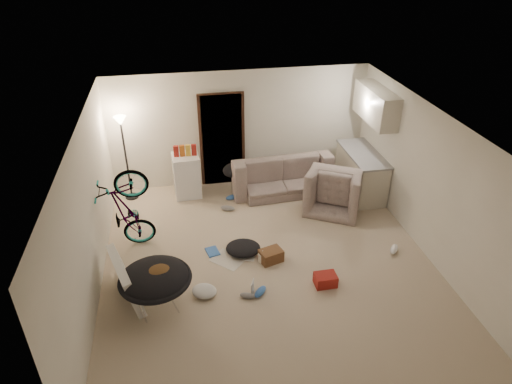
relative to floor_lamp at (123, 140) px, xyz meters
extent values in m
cube|color=#C1AF95|center=(2.40, -2.65, -1.32)|extent=(5.50, 6.00, 0.02)
cube|color=white|center=(2.40, -2.65, 1.20)|extent=(5.50, 6.00, 0.02)
cube|color=white|center=(2.40, 0.36, -0.06)|extent=(5.50, 0.02, 2.50)
cube|color=white|center=(2.40, -5.66, -0.06)|extent=(5.50, 0.02, 2.50)
cube|color=white|center=(-0.36, -2.65, -0.06)|extent=(0.02, 6.00, 2.50)
cube|color=white|center=(5.16, -2.65, -0.06)|extent=(0.02, 6.00, 2.50)
cube|color=black|center=(2.00, 0.32, -0.29)|extent=(0.85, 0.10, 2.04)
cube|color=#351D12|center=(2.00, 0.29, -0.29)|extent=(0.97, 0.04, 2.10)
cylinder|color=black|center=(0.00, 0.00, -1.29)|extent=(0.28, 0.28, 0.03)
cylinder|color=black|center=(0.00, 0.00, -0.46)|extent=(0.04, 0.04, 1.70)
cone|color=#FFE0A5|center=(0.00, 0.00, 0.41)|extent=(0.24, 0.24, 0.18)
cube|color=beige|center=(4.83, -0.65, -0.87)|extent=(0.60, 1.50, 0.88)
cube|color=gray|center=(4.83, -0.65, -0.41)|extent=(0.64, 1.54, 0.04)
cube|color=beige|center=(4.96, -0.65, 0.64)|extent=(0.38, 1.40, 0.65)
imported|color=#3C433B|center=(3.16, -0.20, -1.00)|extent=(2.18, 0.96, 0.62)
imported|color=#3C433B|center=(4.12, -1.10, -0.96)|extent=(1.37, 1.32, 0.68)
imported|color=black|center=(0.10, -1.82, -0.87)|extent=(1.66, 0.74, 0.95)
imported|color=maroon|center=(1.96, -3.47, -1.30)|extent=(0.30, 0.26, 0.02)
cube|color=white|center=(1.18, -0.10, -0.85)|extent=(0.57, 0.57, 0.92)
cube|color=maroon|center=(1.01, -0.10, -0.31)|extent=(0.11, 0.08, 0.30)
cube|color=#B55416|center=(1.13, -0.10, -0.31)|extent=(0.11, 0.08, 0.30)
cube|color=gold|center=(1.25, -0.10, -0.31)|extent=(0.10, 0.07, 0.30)
cube|color=maroon|center=(1.37, -0.10, -0.31)|extent=(0.11, 0.08, 0.30)
cylinder|color=silver|center=(0.56, -3.40, -1.06)|extent=(0.70, 0.70, 0.50)
ellipsoid|color=black|center=(0.56, -3.40, -0.76)|extent=(0.99, 0.99, 0.42)
torus|color=black|center=(0.56, -3.40, -0.76)|extent=(1.07, 1.07, 0.08)
ellipsoid|color=#52371C|center=(0.61, -3.43, -0.65)|extent=(0.58, 0.53, 0.22)
ellipsoid|color=black|center=(2.21, -0.20, -0.77)|extent=(0.64, 0.56, 0.28)
cube|color=silver|center=(0.10, -3.11, -0.95)|extent=(0.59, 1.10, 0.72)
cube|color=brown|center=(2.45, -2.63, -1.20)|extent=(0.44, 0.37, 0.22)
cube|color=maroon|center=(3.18, -3.39, -1.21)|extent=(0.34, 0.25, 0.20)
cylinder|color=beige|center=(2.31, -2.62, -1.23)|extent=(0.16, 0.16, 0.16)
cone|color=beige|center=(2.31, -2.62, -1.11)|extent=(0.09, 0.09, 0.07)
cube|color=beige|center=(1.73, -2.47, -1.30)|extent=(0.67, 0.67, 0.01)
cube|color=#3263B6|center=(1.49, -2.22, -1.29)|extent=(0.26, 0.32, 0.03)
cube|color=silver|center=(2.10, -2.47, -1.30)|extent=(0.25, 0.29, 0.02)
ellipsoid|color=#3263B6|center=(2.08, -0.48, -1.25)|extent=(0.30, 0.19, 0.10)
ellipsoid|color=slate|center=(1.93, -0.90, -1.25)|extent=(0.31, 0.21, 0.11)
ellipsoid|color=#3263B6|center=(2.11, -3.42, -1.25)|extent=(0.28, 0.29, 0.11)
ellipsoid|color=slate|center=(1.90, -3.46, -1.26)|extent=(0.26, 0.18, 0.09)
ellipsoid|color=white|center=(4.64, -2.79, -1.25)|extent=(0.27, 0.31, 0.11)
ellipsoid|color=black|center=(2.02, -2.33, -1.21)|extent=(0.69, 0.62, 0.20)
ellipsoid|color=black|center=(3.04, -0.22, -1.24)|extent=(0.51, 0.47, 0.13)
ellipsoid|color=silver|center=(1.26, -3.25, -1.25)|extent=(0.51, 0.50, 0.12)
camera|label=1|loc=(1.07, -8.67, 3.65)|focal=32.00mm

